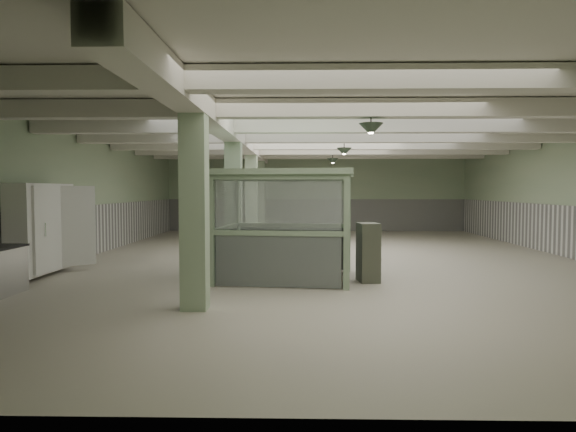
{
  "coord_description": "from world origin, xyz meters",
  "views": [
    {
      "loc": [
        -0.79,
        -14.32,
        1.98
      ],
      "look_at": [
        -1.07,
        -1.43,
        1.3
      ],
      "focal_mm": 32.0,
      "sensor_mm": 36.0,
      "label": 1
    }
  ],
  "objects": [
    {
      "name": "floor",
      "position": [
        0.0,
        0.0,
        0.0
      ],
      "size": [
        20.0,
        20.0,
        0.0
      ],
      "primitive_type": "plane",
      "color": "beige",
      "rests_on": "ground"
    },
    {
      "name": "ceiling",
      "position": [
        0.0,
        0.0,
        3.6
      ],
      "size": [
        14.0,
        20.0,
        0.02
      ],
      "primitive_type": "cube",
      "color": "beige",
      "rests_on": "wall_back"
    },
    {
      "name": "wall_back",
      "position": [
        0.0,
        10.0,
        1.8
      ],
      "size": [
        14.0,
        0.02,
        3.6
      ],
      "primitive_type": "cube",
      "color": "#A9BA95",
      "rests_on": "floor"
    },
    {
      "name": "wall_front",
      "position": [
        0.0,
        -10.0,
        1.8
      ],
      "size": [
        14.0,
        0.02,
        3.6
      ],
      "primitive_type": "cube",
      "color": "#A9BA95",
      "rests_on": "floor"
    },
    {
      "name": "wall_left",
      "position": [
        -7.0,
        0.0,
        1.8
      ],
      "size": [
        0.02,
        20.0,
        3.6
      ],
      "primitive_type": "cube",
      "color": "#A9BA95",
      "rests_on": "floor"
    },
    {
      "name": "wainscot_left",
      "position": [
        -6.97,
        0.0,
        0.75
      ],
      "size": [
        0.05,
        19.9,
        1.5
      ],
      "primitive_type": "cube",
      "color": "white",
      "rests_on": "floor"
    },
    {
      "name": "wainscot_back",
      "position": [
        0.0,
        9.97,
        0.75
      ],
      "size": [
        13.9,
        0.05,
        1.5
      ],
      "primitive_type": "cube",
      "color": "white",
      "rests_on": "floor"
    },
    {
      "name": "girder",
      "position": [
        -2.5,
        0.0,
        3.38
      ],
      "size": [
        0.45,
        19.9,
        0.4
      ],
      "primitive_type": "cube",
      "color": "silver",
      "rests_on": "ceiling"
    },
    {
      "name": "beam_a",
      "position": [
        0.0,
        -7.5,
        3.42
      ],
      "size": [
        13.9,
        0.35,
        0.32
      ],
      "primitive_type": "cube",
      "color": "silver",
      "rests_on": "ceiling"
    },
    {
      "name": "beam_b",
      "position": [
        0.0,
        -5.0,
        3.42
      ],
      "size": [
        13.9,
        0.35,
        0.32
      ],
      "primitive_type": "cube",
      "color": "silver",
      "rests_on": "ceiling"
    },
    {
      "name": "beam_c",
      "position": [
        0.0,
        -2.5,
        3.42
      ],
      "size": [
        13.9,
        0.35,
        0.32
      ],
      "primitive_type": "cube",
      "color": "silver",
      "rests_on": "ceiling"
    },
    {
      "name": "beam_d",
      "position": [
        0.0,
        0.0,
        3.42
      ],
      "size": [
        13.9,
        0.35,
        0.32
      ],
      "primitive_type": "cube",
      "color": "silver",
      "rests_on": "ceiling"
    },
    {
      "name": "beam_e",
      "position": [
        0.0,
        2.5,
        3.42
      ],
      "size": [
        13.9,
        0.35,
        0.32
      ],
      "primitive_type": "cube",
      "color": "silver",
      "rests_on": "ceiling"
    },
    {
      "name": "beam_f",
      "position": [
        0.0,
        5.0,
        3.42
      ],
      "size": [
        13.9,
        0.35,
        0.32
      ],
      "primitive_type": "cube",
      "color": "silver",
      "rests_on": "ceiling"
    },
    {
      "name": "beam_g",
      "position": [
        0.0,
        7.5,
        3.42
      ],
      "size": [
        13.9,
        0.35,
        0.32
      ],
      "primitive_type": "cube",
      "color": "silver",
      "rests_on": "ceiling"
    },
    {
      "name": "column_a",
      "position": [
        -2.5,
        -6.0,
        1.8
      ],
      "size": [
        0.42,
        0.42,
        3.6
      ],
      "primitive_type": "cube",
      "color": "#A8C29C",
      "rests_on": "floor"
    },
    {
      "name": "column_b",
      "position": [
        -2.5,
        -1.0,
        1.8
      ],
      "size": [
        0.42,
        0.42,
        3.6
      ],
      "primitive_type": "cube",
      "color": "#A8C29C",
      "rests_on": "floor"
    },
    {
      "name": "column_c",
      "position": [
        -2.5,
        4.0,
        1.8
      ],
      "size": [
        0.42,
        0.42,
        3.6
      ],
      "primitive_type": "cube",
      "color": "#A8C29C",
      "rests_on": "floor"
    },
    {
      "name": "column_d",
      "position": [
        -2.5,
        8.0,
        1.8
      ],
      "size": [
        0.42,
        0.42,
        3.6
      ],
      "primitive_type": "cube",
      "color": "#A8C29C",
      "rests_on": "floor"
    },
    {
      "name": "pendant_front",
      "position": [
        0.5,
        -5.0,
        3.05
      ],
      "size": [
        0.44,
        0.44,
        0.22
      ],
      "primitive_type": "cone",
      "rotation": [
        3.14,
        0.0,
        0.0
      ],
      "color": "#314130",
      "rests_on": "ceiling"
    },
    {
      "name": "pendant_mid",
      "position": [
        0.5,
        0.5,
        3.05
      ],
      "size": [
        0.44,
        0.44,
        0.22
      ],
      "primitive_type": "cone",
      "rotation": [
        3.14,
        0.0,
        0.0
      ],
      "color": "#314130",
      "rests_on": "ceiling"
    },
    {
      "name": "pendant_back",
      "position": [
        0.5,
        5.5,
        3.05
      ],
      "size": [
        0.44,
        0.44,
        0.22
      ],
      "primitive_type": "cone",
      "rotation": [
        3.14,
        0.0,
        0.0
      ],
      "color": "#314130",
      "rests_on": "ceiling"
    },
    {
      "name": "walkin_cooler",
      "position": [
        -6.62,
        -2.84,
        1.0
      ],
      "size": [
        1.04,
        2.19,
        2.01
      ],
      "color": "white",
      "rests_on": "floor"
    },
    {
      "name": "guard_booth",
      "position": [
        -1.09,
        -3.05,
        1.65
      ],
      "size": [
        3.22,
        2.82,
        2.39
      ],
      "rotation": [
        0.0,
        0.0,
        -0.11
      ],
      "color": "#8DA786",
      "rests_on": "floor"
    },
    {
      "name": "filing_cabinet",
      "position": [
        0.68,
        -3.41,
        0.63
      ],
      "size": [
        0.47,
        0.63,
        1.26
      ],
      "primitive_type": "cube",
      "rotation": [
        0.0,
        0.0,
        0.12
      ],
      "color": "#54584A",
      "rests_on": "floor"
    }
  ]
}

